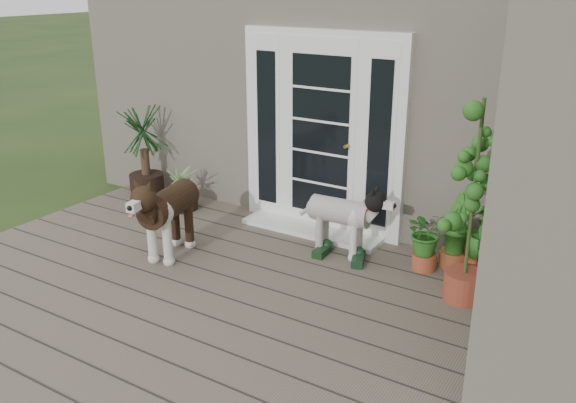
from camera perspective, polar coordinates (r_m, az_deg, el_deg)
The scene contains 14 objects.
deck at distance 5.19m, azimuth -7.08°, elevation -11.28°, with size 6.20×4.60×0.12m, color #6B5B4C.
house_main at distance 8.25m, azimuth 11.52°, elevation 11.40°, with size 7.40×4.00×3.10m, color #665E54.
door_unit at distance 6.56m, azimuth 3.19°, elevation 6.41°, with size 1.90×0.14×2.15m, color white.
door_step at distance 6.73m, azimuth 2.20°, elevation -2.65°, with size 1.60×0.40×0.05m, color white.
brindle_dog at distance 6.16m, azimuth -10.97°, elevation -1.49°, with size 0.41×0.96×0.80m, color #352113, non-canonical shape.
white_dog at distance 6.10m, azimuth 4.87°, elevation -2.01°, with size 0.35×0.81×0.68m, color white, non-canonical shape.
spider_plant at distance 7.40m, azimuth -9.85°, elevation 1.58°, with size 0.58×0.58×0.62m, color #8A975C, non-canonical shape.
yucca at distance 7.85m, azimuth -13.27°, elevation 4.54°, with size 0.81×0.81×1.18m, color black, non-canonical shape.
herb_a at distance 5.95m, azimuth 12.72°, elevation -3.90°, with size 0.41×0.41×0.52m, color #234F16.
herb_b at distance 6.08m, azimuth 15.33°, elevation -3.54°, with size 0.35×0.35×0.53m, color #195819.
herb_c at distance 6.01m, azimuth 17.63°, elevation -3.87°, with size 0.36×0.36×0.56m, color #174D16.
sapling at distance 5.24m, azimuth 16.88°, elevation 0.07°, with size 0.54×0.54×1.83m, color #1D4C15, non-canonical shape.
clog_left at distance 6.04m, azimuth 6.56°, elevation -5.29°, with size 0.16×0.33×0.10m, color black, non-canonical shape.
clog_right at distance 6.20m, azimuth 3.25°, elevation -4.51°, with size 0.16×0.33×0.10m, color black, non-canonical shape.
Camera 1 is at (2.85, -3.00, 2.76)m, focal length 38.07 mm.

